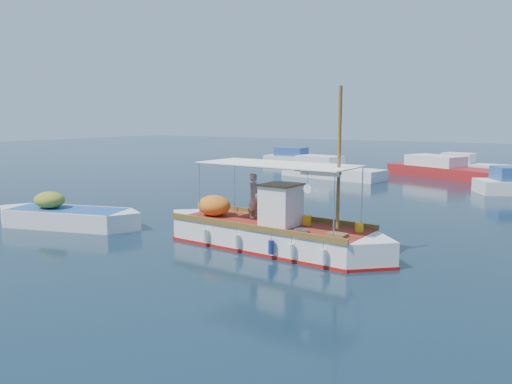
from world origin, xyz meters
The scene contains 7 objects.
ground centered at (0.00, 0.00, 0.00)m, with size 160.00×160.00×0.00m, color black.
fishing_caique centered at (0.48, -0.73, 0.50)m, with size 9.21×2.99×5.63m.
dinghy centered at (-8.32, -2.25, 0.34)m, with size 6.45×3.17×1.64m.
bg_boat_nw centered at (-5.74, 19.13, 0.49)m, with size 8.23×3.94×1.80m.
bg_boat_n centered at (1.86, 23.80, 0.49)m, with size 10.30×6.65×1.80m.
bg_boat_far_w centered at (-12.63, 27.70, 0.49)m, with size 7.16×2.54×1.80m.
bg_boat_far_n centered at (2.51, 27.78, 0.49)m, with size 6.12×3.07×1.80m.
Camera 1 is at (9.00, -15.42, 4.49)m, focal length 35.00 mm.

